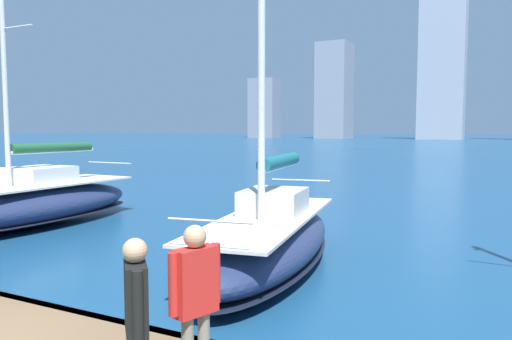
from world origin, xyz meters
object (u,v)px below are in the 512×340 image
(sailboat_forest, at_px, (28,203))
(person_red_shirt, at_px, (195,292))
(person_black_shirt, at_px, (136,311))
(sailboat_teal, at_px, (269,237))

(sailboat_forest, height_order, person_red_shirt, sailboat_forest)
(person_black_shirt, relative_size, person_red_shirt, 0.98)
(sailboat_teal, xyz_separation_m, person_black_shirt, (-1.96, 6.74, 0.87))
(sailboat_forest, bearing_deg, person_black_shirt, 145.53)
(sailboat_teal, height_order, sailboat_forest, sailboat_teal)
(sailboat_forest, relative_size, person_black_shirt, 5.84)
(sailboat_teal, distance_m, sailboat_forest, 9.22)
(sailboat_teal, xyz_separation_m, sailboat_forest, (9.17, -0.90, 0.03))
(sailboat_forest, bearing_deg, sailboat_teal, 174.37)
(sailboat_teal, bearing_deg, person_black_shirt, 106.25)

